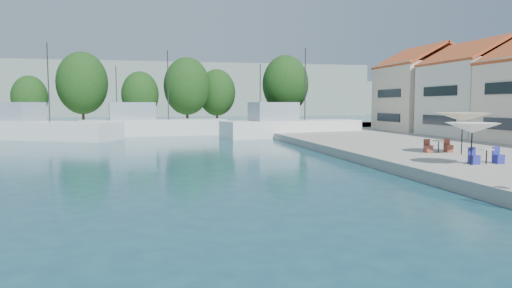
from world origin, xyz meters
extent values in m
cube|color=#99968A|center=(-8.00, 67.00, 0.30)|extent=(90.00, 16.00, 0.60)
cube|color=gray|center=(-30.00, 160.00, 8.00)|extent=(180.00, 40.00, 16.00)
cube|color=gray|center=(40.00, 180.00, 6.00)|extent=(140.00, 40.00, 12.00)
cube|color=silver|center=(24.00, 42.00, 4.10)|extent=(8.00, 8.50, 7.00)
pyramid|color=#B95329|center=(24.00, 42.00, 9.40)|extent=(8.40, 8.80, 1.80)
cube|color=beige|center=(24.00, 51.00, 4.35)|extent=(8.60, 8.50, 7.50)
pyramid|color=#B95329|center=(24.00, 51.00, 9.90)|extent=(9.00, 8.80, 1.80)
cube|color=white|center=(-18.19, 54.64, 0.70)|extent=(18.07, 12.22, 2.20)
cube|color=#8799A7|center=(-20.59, 55.85, 2.80)|extent=(6.40, 5.61, 2.00)
cylinder|color=#2D2D2D|center=(-16.60, 53.83, 5.80)|extent=(0.12, 0.12, 8.00)
cube|color=white|center=(-6.19, 57.71, 0.70)|extent=(16.81, 6.28, 2.20)
cube|color=#8799A7|center=(-8.63, 57.40, 2.80)|extent=(5.29, 3.87, 2.00)
cylinder|color=#2D2D2D|center=(-4.57, 57.91, 5.80)|extent=(0.12, 0.12, 8.00)
cylinder|color=#2D2D2D|center=(-10.26, 57.20, 4.80)|extent=(0.10, 0.10, 6.00)
cube|color=white|center=(8.80, 52.29, 0.70)|extent=(16.32, 7.43, 2.20)
cube|color=#8799A7|center=(6.48, 51.78, 2.80)|extent=(5.31, 4.11, 2.00)
cylinder|color=#2D2D2D|center=(10.34, 52.64, 5.80)|extent=(0.12, 0.12, 8.00)
cylinder|color=#2D2D2D|center=(4.94, 51.44, 4.80)|extent=(0.10, 0.10, 6.00)
cylinder|color=#3F2B19|center=(-22.52, 70.11, 2.12)|extent=(0.36, 0.36, 3.03)
ellipsoid|color=#143912|center=(-22.52, 70.11, 4.54)|extent=(4.61, 4.61, 5.76)
cylinder|color=#3F2B19|center=(-15.92, 71.02, 2.87)|extent=(0.36, 0.36, 4.54)
ellipsoid|color=#143912|center=(-15.92, 71.02, 6.50)|extent=(6.90, 6.90, 8.63)
cylinder|color=#3F2B19|center=(-8.11, 68.77, 2.26)|extent=(0.36, 0.36, 3.33)
ellipsoid|color=#143912|center=(-8.11, 68.77, 4.93)|extent=(5.06, 5.06, 6.32)
cylinder|color=#3F2B19|center=(-1.72, 68.48, 2.71)|extent=(0.36, 0.36, 4.23)
ellipsoid|color=#143912|center=(-1.72, 68.48, 6.09)|extent=(6.42, 6.42, 8.03)
cylinder|color=#3F2B19|center=(2.84, 71.29, 2.41)|extent=(0.36, 0.36, 3.62)
ellipsoid|color=#143912|center=(2.84, 71.29, 5.31)|extent=(5.50, 5.50, 6.88)
cylinder|color=#3F2B19|center=(13.52, 71.88, 2.93)|extent=(0.36, 0.36, 4.66)
ellipsoid|color=#143912|center=(13.52, 71.88, 6.66)|extent=(7.09, 7.09, 8.86)
cylinder|color=black|center=(9.15, 23.24, 1.64)|extent=(0.06, 0.06, 2.09)
cone|color=white|center=(9.15, 23.24, 2.44)|extent=(2.57, 2.57, 0.50)
cylinder|color=black|center=(11.92, 27.70, 1.84)|extent=(0.06, 0.06, 2.48)
cone|color=beige|center=(11.92, 27.70, 2.83)|extent=(3.18, 3.18, 0.50)
cylinder|color=black|center=(10.27, 23.56, 0.97)|extent=(0.06, 0.06, 0.74)
cylinder|color=beige|center=(10.27, 23.56, 1.34)|extent=(0.70, 0.70, 0.04)
cube|color=navy|center=(10.97, 23.56, 0.83)|extent=(0.42, 0.42, 0.46)
cube|color=navy|center=(9.57, 23.56, 0.83)|extent=(0.42, 0.42, 0.46)
cylinder|color=black|center=(11.20, 28.93, 0.97)|extent=(0.06, 0.06, 0.74)
cylinder|color=beige|center=(11.20, 28.93, 1.34)|extent=(0.70, 0.70, 0.04)
cube|color=brown|center=(11.90, 28.93, 0.83)|extent=(0.42, 0.42, 0.46)
cube|color=brown|center=(10.50, 28.93, 0.83)|extent=(0.42, 0.42, 0.46)
camera|label=1|loc=(-5.81, 3.82, 3.59)|focal=32.00mm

